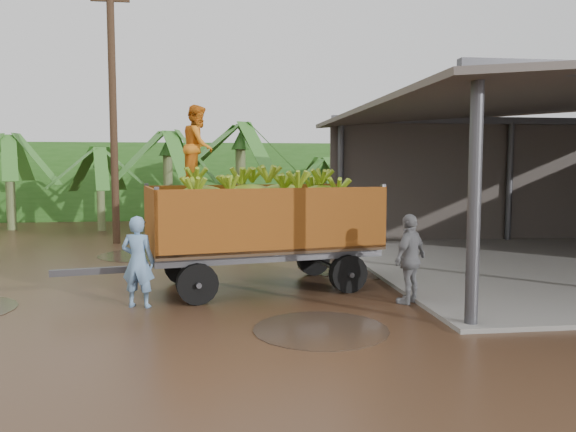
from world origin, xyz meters
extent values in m
plane|color=black|center=(0.00, 0.00, 0.00)|extent=(100.00, 100.00, 0.00)
cube|color=#383330|center=(11.00, 5.90, 2.00)|extent=(12.00, 0.12, 4.00)
cube|color=#2D661E|center=(-2.00, 16.00, 1.80)|extent=(22.00, 3.00, 3.60)
cube|color=#47474C|center=(-0.78, -1.04, 0.55)|extent=(1.79, 0.48, 0.12)
imported|color=orange|center=(1.05, -0.63, 2.90)|extent=(0.73, 0.87, 1.59)
imported|color=#6C96C6|center=(0.00, -1.71, 0.82)|extent=(0.68, 0.53, 1.64)
imported|color=gray|center=(4.90, -2.03, 0.82)|extent=(0.99, 0.95, 1.65)
cylinder|color=#47301E|center=(-1.89, 6.94, 4.18)|extent=(0.24, 0.24, 8.35)
cube|color=#47301E|center=(-1.89, 6.94, 7.72)|extent=(1.20, 0.08, 0.08)
camera|label=1|loc=(1.42, -11.81, 2.51)|focal=35.00mm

